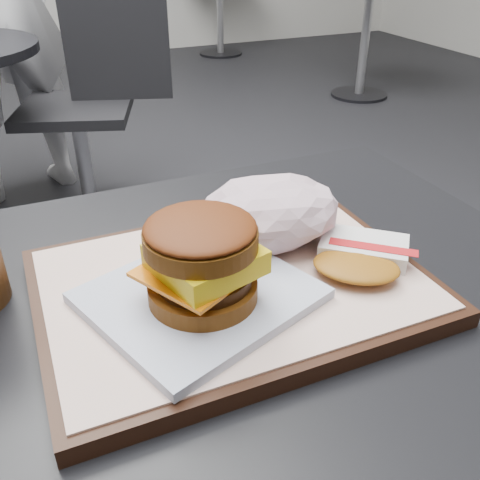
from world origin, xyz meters
The scene contains 7 objects.
customer_table centered at (0.00, 0.00, 0.58)m, with size 0.80×0.60×0.77m.
serving_tray centered at (0.03, 0.01, 0.78)m, with size 0.38×0.28×0.02m.
breakfast_sandwich centered at (-0.01, -0.02, 0.83)m, with size 0.24×0.22×0.09m.
hash_brown centered at (0.16, -0.02, 0.80)m, with size 0.14×0.13×0.02m.
crumpled_wrapper centered at (0.10, 0.06, 0.82)m, with size 0.16×0.12×0.07m, color silver, non-canonical shape.
neighbor_chair centered at (0.16, 1.75, 0.51)m, with size 0.65×0.53×0.88m.
bg_table_near centered at (2.20, 2.80, 0.56)m, with size 0.66×0.66×0.75m.
Camera 1 is at (-0.14, -0.40, 1.10)m, focal length 40.00 mm.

